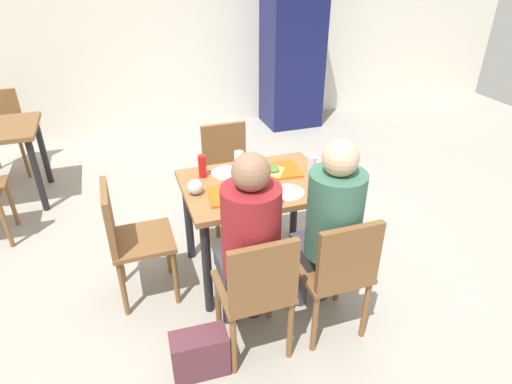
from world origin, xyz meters
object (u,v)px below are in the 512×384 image
Objects in this scene: main_table at (256,197)px; chair_left_end at (128,235)px; pizza_slice_a at (236,191)px; background_chair_far at (3,126)px; paper_plate_center at (227,172)px; handbag at (200,354)px; condiment_bottle at (202,166)px; drink_fridge at (292,53)px; tray_red_near at (237,194)px; foil_bundle at (195,187)px; paper_plate_near_edge at (288,192)px; person_in_red at (249,237)px; person_in_brown_jacket at (330,221)px; chair_near_right at (338,269)px; tray_red_far at (274,171)px; soda_can at (312,165)px; pizza_slice_b at (272,169)px; plastic_cup_a at (239,158)px; chair_near_left at (257,288)px; chair_far_side at (228,167)px; plastic_cup_b at (276,197)px.

main_table is 1.15× the size of chair_left_end.
pizza_slice_a is 0.29× the size of background_chair_far.
paper_plate_center is 1.23m from handbag.
drink_fridge is (1.79, 2.65, 0.13)m from condiment_bottle.
foil_bundle is at bearing 156.06° from tray_red_near.
foil_bundle is at bearing -141.08° from paper_plate_center.
paper_plate_near_edge is 3.33m from drink_fridge.
person_in_red and person_in_brown_jacket have the same top height.
person_in_red reaches higher than condiment_bottle.
paper_plate_center is at bearing 126.39° from paper_plate_near_edge.
main_table is at bearing -53.61° from paper_plate_center.
condiment_bottle is (-0.57, 0.95, 0.31)m from chair_near_right.
tray_red_far is 0.61m from foil_bundle.
pizza_slice_b is at bearing 159.79° from soda_can.
chair_near_right and soda_can have the same top height.
plastic_cup_a is (0.12, 0.11, 0.05)m from paper_plate_center.
chair_near_right is at bearing -108.74° from drink_fridge.
person_in_red is 0.62m from foil_bundle.
drink_fridge reaches higher than tray_red_near.
paper_plate_center is (0.73, 0.20, 0.24)m from chair_left_end.
chair_near_left is 0.50m from chair_near_right.
plastic_cup_a reaches higher than paper_plate_center.
main_table is at bearing 33.51° from pizza_slice_a.
plastic_cup_a is (-0.17, 0.51, 0.05)m from paper_plate_near_edge.
tray_red_near is at bearing -10.32° from chair_left_end.
background_chair_far is at bearing 132.21° from pizza_slice_b.
tray_red_far is at bearing 5.97° from chair_left_end.
chair_far_side is 0.89m from soda_can.
drink_fridge is at bearing 58.58° from paper_plate_center.
chair_near_left is 0.46× the size of drink_fridge.
tray_red_far is 3.60× the size of plastic_cup_a.
plastic_cup_b is (0.27, 0.30, 0.04)m from person_in_red.
paper_plate_near_edge is at bearing 41.61° from plastic_cup_b.
foil_bundle is (0.46, -0.02, 0.28)m from chair_left_end.
paper_plate_near_edge is 1.38× the size of condiment_bottle.
pizza_slice_a is at bearing -146.49° from main_table.
background_chair_far is (-1.82, 2.26, -0.24)m from paper_plate_center.
chair_near_left is at bearing -131.05° from soda_can.
tray_red_far is at bearing 70.58° from plastic_cup_b.
paper_plate_near_edge is at bearing -51.50° from background_chair_far.
chair_far_side reaches higher than paper_plate_near_edge.
main_table is at bearing -143.97° from pizza_slice_b.
person_in_brown_jacket reaches higher than chair_near_right.
chair_near_right is 8.66× the size of plastic_cup_a.
soda_can is (0.42, -0.73, 0.29)m from chair_far_side.
person_in_brown_jacket is at bearing -54.92° from condiment_bottle.
main_table is 1.15× the size of background_chair_far.
chair_left_end is 1.00m from plastic_cup_b.
drink_fridge is at bearing 64.39° from pizza_slice_b.
chair_near_left is 8.66× the size of plastic_cup_a.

